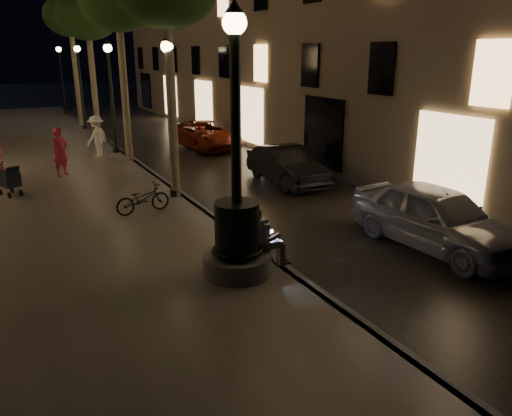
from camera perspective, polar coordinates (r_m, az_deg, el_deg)
ground at (r=22.47m, az=-14.31°, el=5.34°), size 120.00×120.00×0.00m
cobble_lane at (r=23.32m, az=-7.11°, el=6.20°), size 6.00×45.00×0.02m
promenade at (r=21.91m, az=-24.53°, el=4.26°), size 8.00×45.00×0.20m
curb_strip at (r=22.45m, az=-14.33°, el=5.59°), size 0.25×45.00×0.20m
fountain_lamppost at (r=9.90m, az=-2.19°, el=-2.05°), size 1.40×1.40×5.21m
seated_man_laptop at (r=10.27m, az=0.91°, el=-3.21°), size 0.92×0.31×1.30m
tree_second at (r=21.07m, az=-15.55°, el=21.84°), size 3.00×3.00×7.40m
tree_third at (r=26.90m, az=-18.74°, el=20.08°), size 3.00×3.00×7.20m
tree_far at (r=32.84m, az=-20.52°, el=19.80°), size 3.00×3.00×7.50m
lamp_curb_a at (r=15.23m, az=-9.84°, el=12.40°), size 0.36×0.36×4.81m
lamp_curb_b at (r=22.96m, az=-16.29°, el=13.61°), size 0.36×0.36×4.81m
lamp_curb_c at (r=30.82m, az=-19.49°, el=14.14°), size 0.36×0.36×4.81m
lamp_curb_d at (r=38.74m, az=-21.40°, el=14.44°), size 0.36×0.36×4.81m
stroller at (r=17.26m, az=-26.42°, el=2.99°), size 0.70×1.05×1.08m
car_front at (r=12.57m, az=19.92°, el=-0.99°), size 2.06×4.58×1.53m
car_second at (r=17.75m, az=3.54°, el=4.89°), size 1.57×4.05×1.32m
car_third at (r=24.50m, az=-5.82°, el=8.32°), size 2.51×4.85×1.31m
pedestrian_red at (r=19.31m, az=-21.44°, el=6.00°), size 0.76×0.71×1.75m
pedestrian_white at (r=22.40m, az=-17.74°, el=7.81°), size 1.27×1.22×1.74m
bicycle at (r=14.20m, az=-12.82°, el=1.03°), size 1.59×0.70×0.81m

